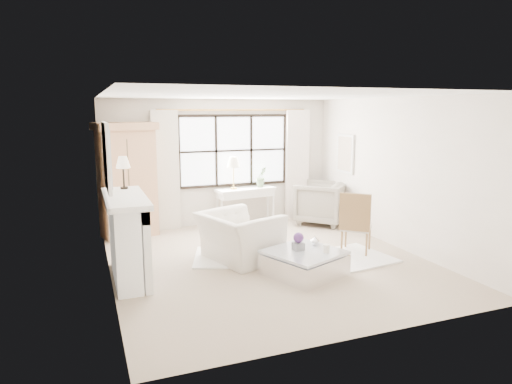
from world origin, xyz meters
TOP-DOWN VIEW (x-y plane):
  - floor at (0.00, 0.00)m, footprint 5.50×5.50m
  - ceiling at (0.00, 0.00)m, footprint 5.50×5.50m
  - wall_back at (0.00, 2.75)m, footprint 5.00×0.00m
  - wall_front at (0.00, -2.75)m, footprint 5.00×0.00m
  - wall_left at (-2.50, 0.00)m, footprint 0.00×5.50m
  - wall_right at (2.50, 0.00)m, footprint 0.00×5.50m
  - window_pane at (0.30, 2.73)m, footprint 2.40×0.02m
  - window_frame at (0.30, 2.72)m, footprint 2.50×0.04m
  - curtain_rod at (0.30, 2.67)m, footprint 3.30×0.04m
  - curtain_left at (-1.20, 2.65)m, footprint 0.55×0.10m
  - curtain_right at (1.80, 2.65)m, footprint 0.55×0.10m
  - fireplace at (-2.27, 0.00)m, footprint 0.58×1.66m
  - mirror_frame at (-2.47, 0.00)m, footprint 0.05×1.15m
  - mirror_glass at (-2.44, 0.00)m, footprint 0.02×1.00m
  - art_frame at (2.47, 1.70)m, footprint 0.04×0.62m
  - art_canvas at (2.45, 1.70)m, footprint 0.01×0.52m
  - mantel_lamp at (-2.20, 0.60)m, footprint 0.22×0.22m
  - armoire at (-2.00, 2.40)m, footprint 1.26×0.96m
  - console_table at (0.48, 2.48)m, footprint 1.35×0.64m
  - console_lamp at (0.21, 2.48)m, footprint 0.28×0.28m
  - orchid_plant at (0.86, 2.50)m, footprint 0.27×0.22m
  - side_table at (-0.09, 1.24)m, footprint 0.40×0.40m
  - rug_left at (-0.35, 0.33)m, footprint 1.88×1.58m
  - rug_right at (1.20, -0.39)m, footprint 1.69×1.36m
  - club_armchair at (-0.44, 0.22)m, footprint 1.41×1.51m
  - wingback_chair at (2.05, 1.94)m, footprint 1.42×1.42m
  - french_chair at (1.58, -0.15)m, footprint 0.68×0.68m
  - coffee_table at (0.26, -0.78)m, footprint 1.30×1.30m
  - planter_box at (0.19, -0.71)m, footprint 0.16×0.16m
  - planter_flowers at (0.19, -0.71)m, footprint 0.16×0.16m
  - pillar_candle at (0.53, -0.97)m, footprint 0.10×0.10m
  - coffee_vase at (0.55, -0.57)m, footprint 0.17×0.17m

SIDE VIEW (x-z plane):
  - floor at x=0.00m, z-range 0.00..0.00m
  - rug_left at x=-0.35m, z-range 0.00..0.03m
  - rug_right at x=1.20m, z-range 0.00..0.03m
  - coffee_table at x=0.26m, z-range -0.01..0.37m
  - french_chair at x=1.58m, z-range -0.23..0.85m
  - side_table at x=-0.09m, z-range 0.08..0.58m
  - club_armchair at x=-0.44m, z-range 0.00..0.80m
  - console_table at x=0.48m, z-range 0.00..0.80m
  - planter_box at x=0.19m, z-range 0.38..0.49m
  - pillar_candle at x=0.53m, z-range 0.38..0.50m
  - coffee_vase at x=0.55m, z-range 0.38..0.53m
  - wingback_chair at x=2.05m, z-range 0.00..0.93m
  - planter_flowers at x=0.19m, z-range 0.49..0.65m
  - fireplace at x=-2.27m, z-range 0.02..1.28m
  - orchid_plant at x=0.86m, z-range 0.80..1.25m
  - armoire at x=-2.00m, z-range 0.02..2.26m
  - curtain_left at x=-1.20m, z-range 0.00..2.47m
  - curtain_right at x=1.80m, z-range 0.00..2.47m
  - wall_left at x=-2.50m, z-range -1.40..4.10m
  - wall_right at x=2.50m, z-range -1.40..4.10m
  - wall_back at x=0.00m, z-range -1.15..3.85m
  - wall_front at x=0.00m, z-range -1.15..3.85m
  - console_lamp at x=0.21m, z-range 1.01..1.70m
  - art_frame at x=2.47m, z-range 1.14..1.96m
  - art_canvas at x=2.45m, z-range 1.19..1.91m
  - window_pane at x=0.30m, z-range 0.85..2.35m
  - window_frame at x=0.30m, z-range 0.85..2.35m
  - mantel_lamp at x=-2.20m, z-range 1.40..1.91m
  - mirror_frame at x=-2.47m, z-range 1.37..2.31m
  - mirror_glass at x=-2.44m, z-range 1.44..2.24m
  - curtain_rod at x=0.30m, z-range 2.45..2.49m
  - ceiling at x=0.00m, z-range 2.70..2.70m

